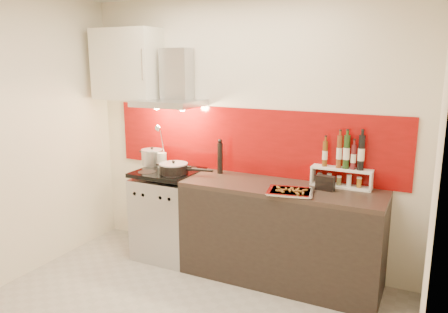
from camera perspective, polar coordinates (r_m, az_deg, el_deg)
The scene contains 14 objects.
back_wall at distance 4.27m, azimuth 2.67°, elevation 3.14°, with size 3.40×0.02×2.60m, color silver.
right_wall at distance 2.56m, azimuth 25.66°, elevation -4.48°, with size 0.02×2.80×2.60m, color silver.
backsplash at distance 4.26m, azimuth 3.21°, elevation 2.00°, with size 3.00×0.02×0.64m, color #790806.
range_stove at distance 4.56m, azimuth -7.17°, elevation -7.53°, with size 0.60×0.60×0.91m.
counter at distance 4.06m, azimuth 7.40°, elevation -9.96°, with size 1.80×0.60×0.90m.
range_hood at distance 4.41m, azimuth -6.61°, elevation 9.15°, with size 0.62×0.50×0.61m.
upper_cabinet at distance 4.71m, azimuth -12.51°, elevation 11.67°, with size 0.70×0.35×0.72m, color silver.
stock_pot at distance 4.66m, azimuth -9.36°, elevation -0.07°, with size 0.23×0.23×0.19m.
saute_pan at distance 4.29m, azimuth -6.52°, elevation -1.53°, with size 0.54×0.28×0.13m.
utensil_jar at distance 4.52m, azimuth -8.18°, elevation 0.15°, with size 0.10×0.15×0.46m.
pepper_mill at distance 4.28m, azimuth -0.52°, elevation -0.03°, with size 0.05×0.05×0.34m.
step_shelf at distance 3.94m, azimuth 15.39°, elevation -1.20°, with size 0.53×0.14×0.47m.
caddy_box at distance 3.84m, azimuth 13.08°, elevation -3.44°, with size 0.16×0.07×0.14m, color black.
baking_tray at distance 3.71m, azimuth 8.69°, elevation -4.54°, with size 0.43×0.36×0.03m.
Camera 1 is at (1.68, -2.47, 1.99)m, focal length 35.00 mm.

